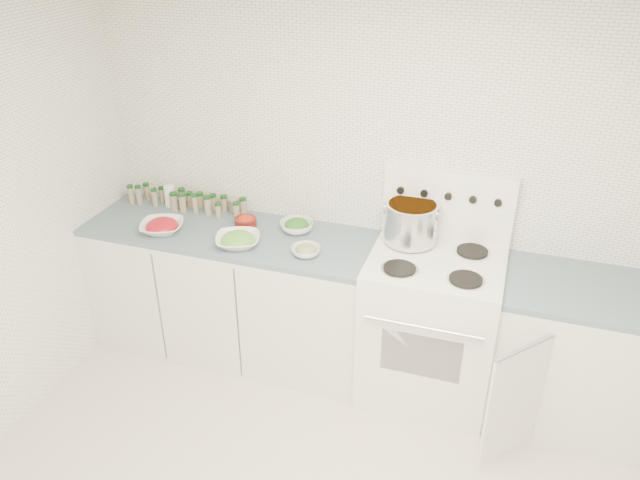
{
  "coord_description": "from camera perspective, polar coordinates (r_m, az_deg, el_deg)",
  "views": [
    {
      "loc": [
        0.81,
        -1.91,
        2.72
      ],
      "look_at": [
        -0.2,
        1.14,
        0.97
      ],
      "focal_mm": 35.0,
      "sensor_mm": 36.0,
      "label": 1
    }
  ],
  "objects": [
    {
      "name": "tin_can",
      "position": [
        4.17,
        -7.88,
        3.13
      ],
      "size": [
        0.08,
        0.08,
        0.09
      ],
      "primitive_type": "cylinder",
      "rotation": [
        0.0,
        0.0,
        -0.25
      ],
      "color": "#9F9486",
      "rests_on": "counter_left"
    },
    {
      "name": "bowl_zucchini",
      "position": [
        3.63,
        -1.3,
        -0.96
      ],
      "size": [
        0.21,
        0.21,
        0.07
      ],
      "color": "white",
      "rests_on": "counter_left"
    },
    {
      "name": "stove",
      "position": [
        3.83,
        10.07,
        -7.43
      ],
      "size": [
        0.76,
        0.7,
        1.36
      ],
      "color": "white",
      "rests_on": "ground"
    },
    {
      "name": "spice_cluster",
      "position": [
        4.25,
        -11.94,
        3.54
      ],
      "size": [
        0.83,
        0.15,
        0.14
      ],
      "color": "gray",
      "rests_on": "counter_left"
    },
    {
      "name": "bowl_pepper",
      "position": [
        3.95,
        -6.82,
        1.63
      ],
      "size": [
        0.14,
        0.14,
        0.09
      ],
      "color": "#5D120F",
      "rests_on": "counter_left"
    },
    {
      "name": "bowl_broccoli",
      "position": [
        3.89,
        -2.14,
        1.31
      ],
      "size": [
        0.27,
        0.27,
        0.08
      ],
      "color": "white",
      "rests_on": "counter_left"
    },
    {
      "name": "bowl_snowpea",
      "position": [
        3.75,
        -7.53,
        -0.0
      ],
      "size": [
        0.34,
        0.34,
        0.09
      ],
      "color": "white",
      "rests_on": "counter_left"
    },
    {
      "name": "stock_pot",
      "position": [
        3.68,
        8.34,
        1.76
      ],
      "size": [
        0.33,
        0.31,
        0.24
      ],
      "rotation": [
        0.0,
        0.0,
        0.15
      ],
      "color": "silver",
      "rests_on": "stove"
    },
    {
      "name": "room_walls",
      "position": [
        2.38,
        -3.96,
        -0.73
      ],
      "size": [
        3.54,
        3.04,
        2.52
      ],
      "color": "white",
      "rests_on": "ground"
    },
    {
      "name": "bowl_tomato",
      "position": [
        4.0,
        -14.25,
        1.22
      ],
      "size": [
        0.33,
        0.33,
        0.09
      ],
      "color": "white",
      "rests_on": "counter_left"
    },
    {
      "name": "counter_left",
      "position": [
        4.18,
        -7.93,
        -4.64
      ],
      "size": [
        1.85,
        0.62,
        0.9
      ],
      "color": "white",
      "rests_on": "ground"
    },
    {
      "name": "counter_right",
      "position": [
        3.87,
        22.24,
        -9.81
      ],
      "size": [
        0.89,
        0.93,
        0.9
      ],
      "color": "white",
      "rests_on": "ground"
    },
    {
      "name": "salt_canister",
      "position": [
        4.33,
        -13.56,
        3.93
      ],
      "size": [
        0.09,
        0.09,
        0.14
      ],
      "primitive_type": "cylinder",
      "rotation": [
        0.0,
        0.0,
        -0.23
      ],
      "color": "white",
      "rests_on": "counter_left"
    }
  ]
}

